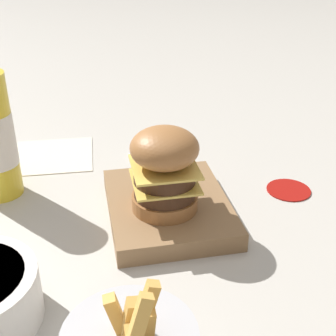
{
  "coord_description": "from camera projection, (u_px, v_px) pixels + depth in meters",
  "views": [
    {
      "loc": [
        0.55,
        -0.07,
        0.38
      ],
      "look_at": [
        -0.0,
        0.04,
        0.08
      ],
      "focal_mm": 50.0,
      "sensor_mm": 36.0,
      "label": 1
    }
  ],
  "objects": [
    {
      "name": "ketchup_puddle",
      "position": [
        289.0,
        189.0,
        0.73
      ],
      "size": [
        0.07,
        0.07,
        0.0
      ],
      "color": "#9E140F",
      "rests_on": "ground_plane"
    },
    {
      "name": "burger",
      "position": [
        165.0,
        169.0,
        0.61
      ],
      "size": [
        0.09,
        0.09,
        0.12
      ],
      "color": "#9E6638",
      "rests_on": "serving_board"
    },
    {
      "name": "parchment_square",
      "position": [
        53.0,
        155.0,
        0.84
      ],
      "size": [
        0.14,
        0.14,
        0.0
      ],
      "color": "beige",
      "rests_on": "ground_plane"
    },
    {
      "name": "serving_board",
      "position": [
        168.0,
        207.0,
        0.67
      ],
      "size": [
        0.21,
        0.17,
        0.03
      ],
      "color": "olive",
      "rests_on": "ground_plane"
    },
    {
      "name": "spoon",
      "position": [
        141.0,
        150.0,
        0.85
      ],
      "size": [
        0.14,
        0.1,
        0.01
      ],
      "rotation": [
        0.0,
        0.0,
        5.72
      ],
      "color": "#B2B2B7",
      "rests_on": "ground_plane"
    },
    {
      "name": "ground_plane",
      "position": [
        140.0,
        218.0,
        0.67
      ],
      "size": [
        6.0,
        6.0,
        0.0
      ],
      "primitive_type": "plane",
      "color": "#B7B2A8"
    }
  ]
}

